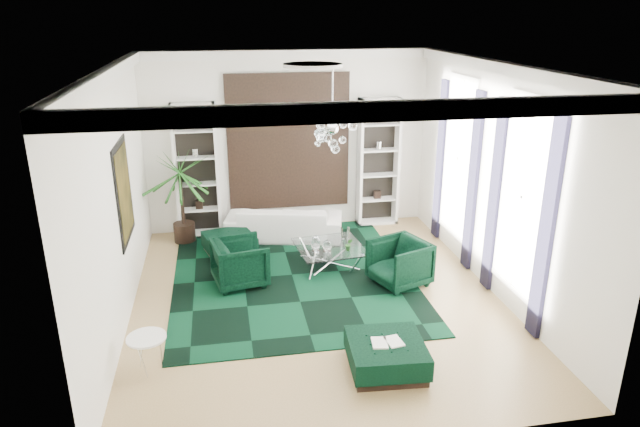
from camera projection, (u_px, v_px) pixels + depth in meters
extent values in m
cube|color=#A38756|center=(317.00, 299.00, 9.55)|extent=(6.00, 7.00, 0.02)
cube|color=white|center=(316.00, 64.00, 8.25)|extent=(6.00, 7.00, 0.02)
cube|color=white|center=(288.00, 142.00, 12.15)|extent=(6.00, 0.02, 3.80)
cube|color=white|center=(377.00, 294.00, 5.65)|extent=(6.00, 0.02, 3.80)
cube|color=white|center=(116.00, 201.00, 8.40)|extent=(0.02, 7.00, 3.80)
cube|color=white|center=(496.00, 180.00, 9.40)|extent=(0.02, 7.00, 3.80)
cylinder|color=white|center=(313.00, 65.00, 8.54)|extent=(0.90, 0.90, 0.05)
cube|color=black|center=(289.00, 142.00, 12.10)|extent=(2.50, 0.06, 2.80)
cube|color=black|center=(125.00, 192.00, 8.98)|extent=(0.04, 1.30, 1.60)
cube|color=white|center=(522.00, 197.00, 8.56)|extent=(0.03, 1.10, 2.90)
cube|color=black|center=(546.00, 231.00, 7.92)|extent=(0.07, 0.30, 3.25)
cube|color=black|center=(495.00, 197.00, 9.37)|extent=(0.07, 0.30, 3.25)
cube|color=white|center=(458.00, 158.00, 10.79)|extent=(0.03, 1.10, 2.90)
cube|color=black|center=(473.00, 183.00, 10.14)|extent=(0.07, 0.30, 3.25)
cube|color=black|center=(440.00, 161.00, 11.59)|extent=(0.07, 0.30, 3.25)
cube|color=black|center=(292.00, 275.00, 10.34)|extent=(4.20, 5.00, 0.02)
imported|color=white|center=(284.00, 222.00, 11.95)|extent=(2.55, 1.47, 0.70)
imported|color=black|center=(240.00, 263.00, 9.91)|extent=(1.04, 1.02, 0.81)
imported|color=black|center=(399.00, 263.00, 9.91)|extent=(1.15, 1.13, 0.81)
cube|color=black|center=(230.00, 244.00, 11.21)|extent=(1.11, 1.11, 0.40)
cube|color=black|center=(386.00, 356.00, 7.61)|extent=(1.07, 1.07, 0.40)
cube|color=white|center=(387.00, 342.00, 7.54)|extent=(0.42, 0.28, 0.03)
cylinder|color=white|center=(148.00, 354.00, 7.56)|extent=(0.58, 0.58, 0.50)
imported|color=#1D571A|center=(349.00, 244.00, 10.35)|extent=(0.15, 0.13, 0.24)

